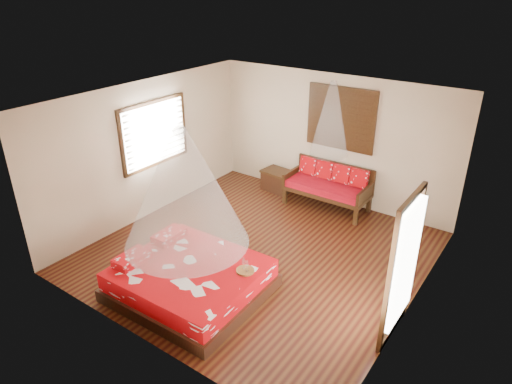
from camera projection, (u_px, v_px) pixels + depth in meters
room at (259, 182)px, 7.77m from camera, size 5.54×5.54×2.84m
bed at (190, 279)px, 7.20m from camera, size 2.23×2.03×0.65m
daybed at (329, 184)px, 9.81m from camera, size 1.80×0.80×0.95m
storage_chest at (278, 180)px, 10.68m from camera, size 0.75×0.58×0.48m
shutter_panel at (341, 118)px, 9.46m from camera, size 1.52×0.06×1.32m
window_left at (155, 134)px, 9.19m from camera, size 0.10×1.74×1.34m
glazed_door at (401, 269)px, 6.05m from camera, size 0.08×1.02×2.16m
wine_tray at (245, 268)px, 6.94m from camera, size 0.28×0.28×0.22m
mosquito_net_main at (184, 188)px, 6.50m from camera, size 1.86×1.86×1.80m
mosquito_net_daybed at (331, 119)px, 9.07m from camera, size 0.79×0.79×1.50m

